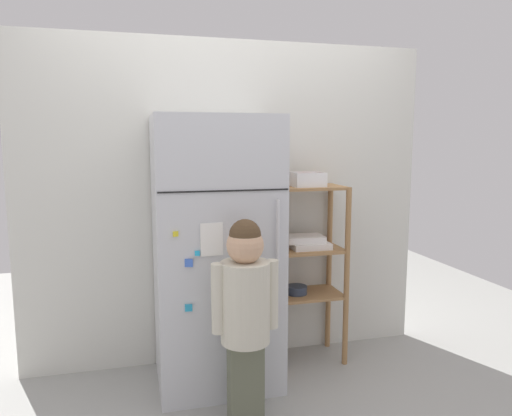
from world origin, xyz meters
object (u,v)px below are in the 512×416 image
Objects in this scene: refrigerator at (216,252)px; child_standing at (245,302)px; pantry_shelf_unit at (307,256)px; fruit_bin at (308,180)px.

refrigerator is 1.49× the size of child_standing.
pantry_shelf_unit is 5.84× the size of fruit_bin.
pantry_shelf_unit is at bearing 51.04° from fruit_bin.
child_standing is 1.00m from fruit_bin.
child_standing is at bearing -82.35° from refrigerator.
fruit_bin is (-0.01, -0.01, 0.51)m from pantry_shelf_unit.
child_standing is 0.92× the size of pantry_shelf_unit.
fruit_bin is at bearing -128.96° from pantry_shelf_unit.
refrigerator is at bearing -168.02° from pantry_shelf_unit.
refrigerator is at bearing 97.65° from child_standing.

